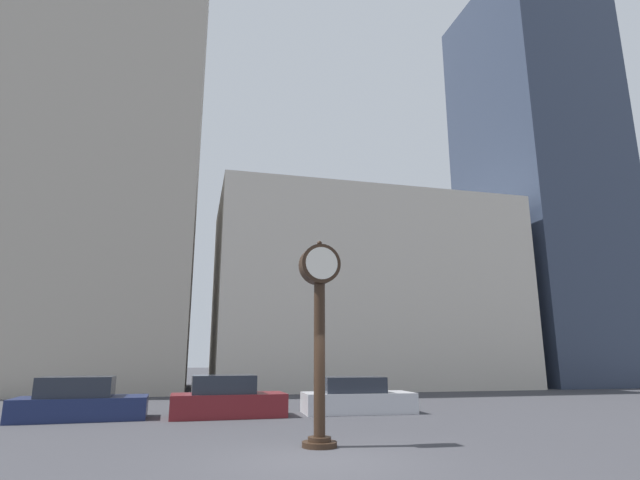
% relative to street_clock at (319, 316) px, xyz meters
% --- Properties ---
extents(ground_plane, '(200.00, 200.00, 0.00)m').
position_rel_street_clock_xyz_m(ground_plane, '(-0.40, -1.46, -2.92)').
color(ground_plane, '#38383D').
extents(building_tall_tower, '(14.37, 12.00, 40.77)m').
position_rel_street_clock_xyz_m(building_tall_tower, '(-10.37, 22.54, 17.47)').
color(building_tall_tower, '#ADA393').
rests_on(building_tall_tower, ground_plane).
extents(building_storefront_row, '(20.51, 12.00, 12.78)m').
position_rel_street_clock_xyz_m(building_storefront_row, '(8.65, 22.54, 3.47)').
color(building_storefront_row, beige).
rests_on(building_storefront_row, ground_plane).
extents(building_glass_modern, '(9.04, 12.00, 33.72)m').
position_rel_street_clock_xyz_m(building_glass_modern, '(24.42, 22.54, 13.94)').
color(building_glass_modern, '#2D384C').
rests_on(building_glass_modern, ground_plane).
extents(street_clock, '(0.96, 0.79, 4.77)m').
position_rel_street_clock_xyz_m(street_clock, '(0.00, 0.00, 0.00)').
color(street_clock, black).
rests_on(street_clock, ground_plane).
extents(car_navy, '(4.15, 2.03, 1.36)m').
position_rel_street_clock_xyz_m(car_navy, '(-6.36, 6.83, -2.36)').
color(car_navy, '#19234C').
rests_on(car_navy, ground_plane).
extents(car_maroon, '(3.86, 1.78, 1.38)m').
position_rel_street_clock_xyz_m(car_maroon, '(-1.65, 6.45, -2.34)').
color(car_maroon, maroon).
rests_on(car_maroon, ground_plane).
extents(car_silver, '(4.09, 1.96, 1.28)m').
position_rel_street_clock_xyz_m(car_silver, '(3.04, 6.58, -2.38)').
color(car_silver, '#BCBCC1').
rests_on(car_silver, ground_plane).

